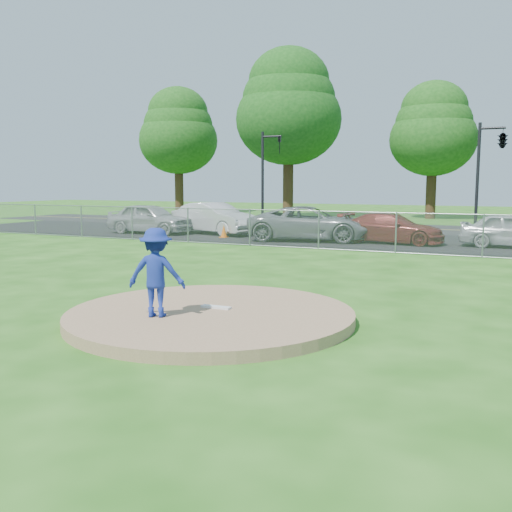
# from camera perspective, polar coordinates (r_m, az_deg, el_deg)

# --- Properties ---
(ground) EXTENTS (120.00, 120.00, 0.00)m
(ground) POSITION_cam_1_polar(r_m,az_deg,el_deg) (20.04, 9.81, -0.21)
(ground) COLOR #1E5612
(ground) RESTS_ON ground
(pitchers_mound) EXTENTS (5.40, 5.40, 0.20)m
(pitchers_mound) POSITION_cam_1_polar(r_m,az_deg,el_deg) (10.85, -4.53, -5.94)
(pitchers_mound) COLOR #926F50
(pitchers_mound) RESTS_ON ground
(pitching_rubber) EXTENTS (0.60, 0.15, 0.04)m
(pitching_rubber) POSITION_cam_1_polar(r_m,az_deg,el_deg) (11.00, -4.02, -5.11)
(pitching_rubber) COLOR white
(pitching_rubber) RESTS_ON pitchers_mound
(chain_link_fence) EXTENTS (40.00, 0.06, 1.50)m
(chain_link_fence) POSITION_cam_1_polar(r_m,az_deg,el_deg) (21.88, 11.25, 2.36)
(chain_link_fence) COLOR gray
(chain_link_fence) RESTS_ON ground
(parking_lot) EXTENTS (50.00, 8.00, 0.01)m
(parking_lot) POSITION_cam_1_polar(r_m,az_deg,el_deg) (26.32, 13.60, 1.48)
(parking_lot) COLOR black
(parking_lot) RESTS_ON ground
(street) EXTENTS (60.00, 7.00, 0.01)m
(street) POSITION_cam_1_polar(r_m,az_deg,el_deg) (33.68, 16.20, 2.62)
(street) COLOR black
(street) RESTS_ON ground
(tree_far_left) EXTENTS (6.72, 6.72, 10.74)m
(tree_far_left) POSITION_cam_1_polar(r_m,az_deg,el_deg) (50.41, -7.79, 12.33)
(tree_far_left) COLOR #372214
(tree_far_left) RESTS_ON ground
(tree_left) EXTENTS (7.84, 7.84, 12.53)m
(tree_left) POSITION_cam_1_polar(r_m,az_deg,el_deg) (43.70, 3.29, 14.72)
(tree_left) COLOR #342112
(tree_left) RESTS_ON ground
(tree_center) EXTENTS (6.16, 6.16, 9.84)m
(tree_center) POSITION_cam_1_polar(r_m,az_deg,el_deg) (43.79, 17.32, 12.07)
(tree_center) COLOR #342013
(tree_center) RESTS_ON ground
(traffic_signal_left) EXTENTS (1.28, 0.20, 5.60)m
(traffic_signal_left) POSITION_cam_1_polar(r_m,az_deg,el_deg) (34.18, 1.03, 8.60)
(traffic_signal_left) COLOR black
(traffic_signal_left) RESTS_ON ground
(traffic_signal_center) EXTENTS (1.42, 2.48, 5.60)m
(traffic_signal_center) POSITION_cam_1_polar(r_m,az_deg,el_deg) (31.26, 23.23, 10.44)
(traffic_signal_center) COLOR black
(traffic_signal_center) RESTS_ON ground
(pitcher) EXTENTS (1.16, 0.89, 1.59)m
(pitcher) POSITION_cam_1_polar(r_m,az_deg,el_deg) (10.32, -9.94, -1.63)
(pitcher) COLOR navy
(pitcher) RESTS_ON pitchers_mound
(traffic_cone) EXTENTS (0.32, 0.32, 0.62)m
(traffic_cone) POSITION_cam_1_polar(r_m,az_deg,el_deg) (27.19, -3.23, 2.51)
(traffic_cone) COLOR orange
(traffic_cone) RESTS_ON parking_lot
(parked_car_silver) EXTENTS (4.56, 1.84, 1.55)m
(parked_car_silver) POSITION_cam_1_polar(r_m,az_deg,el_deg) (29.85, -10.54, 3.72)
(parked_car_silver) COLOR #ACACB1
(parked_car_silver) RESTS_ON parking_lot
(parked_car_white) EXTENTS (5.11, 2.97, 1.59)m
(parked_car_white) POSITION_cam_1_polar(r_m,az_deg,el_deg) (29.09, -4.18, 3.78)
(parked_car_white) COLOR silver
(parked_car_white) RESTS_ON parking_lot
(parked_car_gray) EXTENTS (5.96, 3.68, 1.54)m
(parked_car_gray) POSITION_cam_1_polar(r_m,az_deg,el_deg) (25.76, 5.43, 3.25)
(parked_car_gray) COLOR gray
(parked_car_gray) RESTS_ON parking_lot
(parked_car_darkred) EXTENTS (4.57, 2.12, 1.29)m
(parked_car_darkred) POSITION_cam_1_polar(r_m,az_deg,el_deg) (25.22, 13.40, 2.72)
(parked_car_darkred) COLOR maroon
(parked_car_darkred) RESTS_ON parking_lot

